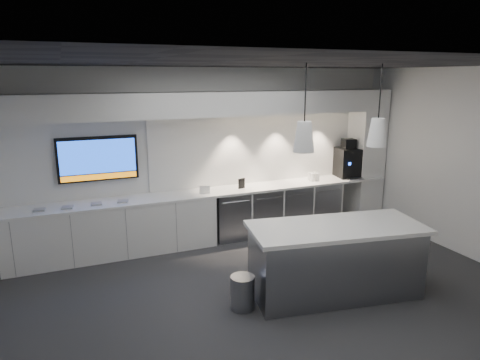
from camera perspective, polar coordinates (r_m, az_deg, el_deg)
name	(u,v)px	position (r m, az deg, el deg)	size (l,w,h in m)	color
floor	(270,294)	(5.95, 4.06, -14.98)	(7.00, 7.00, 0.00)	#303033
ceiling	(275,63)	(5.22, 4.63, 15.28)	(7.00, 7.00, 0.00)	black
wall_back	(209,154)	(7.66, -4.09, 3.49)	(7.00, 7.00, 0.00)	white
wall_front	(425,266)	(3.47, 23.46, -10.43)	(7.00, 7.00, 0.00)	white
wall_right	(473,165)	(7.61, 28.63, 1.77)	(7.00, 7.00, 0.00)	white
back_counter	(216,192)	(7.49, -3.23, -1.58)	(6.80, 0.65, 0.04)	white
left_base_cabinets	(115,229)	(7.27, -16.39, -6.33)	(3.30, 0.63, 0.86)	white
fridge_unit_a	(229,215)	(7.71, -1.42, -4.66)	(0.60, 0.61, 0.85)	gray
fridge_unit_b	(261,211)	(7.94, 2.83, -4.11)	(0.60, 0.61, 0.85)	gray
fridge_unit_c	(291,207)	(8.22, 6.82, -3.58)	(0.60, 0.61, 0.85)	gray
fridge_unit_d	(319,203)	(8.53, 10.53, -3.06)	(0.60, 0.61, 0.85)	gray
backsplash	(270,147)	(8.08, 4.07, 4.39)	(4.60, 0.03, 1.30)	white
soffit	(214,104)	(7.27, -3.46, 10.11)	(6.90, 0.60, 0.40)	white
column	(366,155)	(8.96, 16.40, 3.17)	(0.55, 0.55, 2.60)	white
wall_tv	(98,159)	(7.24, -18.41, 2.71)	(1.25, 0.07, 0.72)	black
island	(335,260)	(5.89, 12.55, -10.31)	(2.40, 1.33, 0.96)	gray
bin	(243,292)	(5.53, 0.35, -14.75)	(0.31, 0.31, 0.43)	gray
coffee_machine	(348,161)	(8.72, 14.17, 2.44)	(0.49, 0.64, 0.76)	black
sign_black	(242,183)	(7.61, 0.21, -0.45)	(0.14, 0.02, 0.18)	black
sign_white	(205,190)	(7.30, -4.74, -1.28)	(0.18, 0.02, 0.14)	white
cup_cluster	(314,177)	(8.30, 9.82, 0.44)	(0.18, 0.18, 0.15)	white
tray_a	(39,210)	(7.05, -25.20, -3.62)	(0.16, 0.16, 0.03)	#9B9B9B
tray_b	(67,207)	(7.01, -22.01, -3.39)	(0.16, 0.16, 0.03)	#9B9B9B
tray_c	(96,204)	(7.05, -18.60, -3.01)	(0.16, 0.16, 0.03)	#9B9B9B
tray_d	(123,201)	(7.06, -15.35, -2.74)	(0.16, 0.16, 0.03)	#9B9B9B
pendant_left	(304,136)	(5.15, 8.53, 5.76)	(0.26, 0.26, 1.06)	white
pendant_right	(377,132)	(5.77, 17.85, 6.10)	(0.26, 0.26, 1.06)	white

